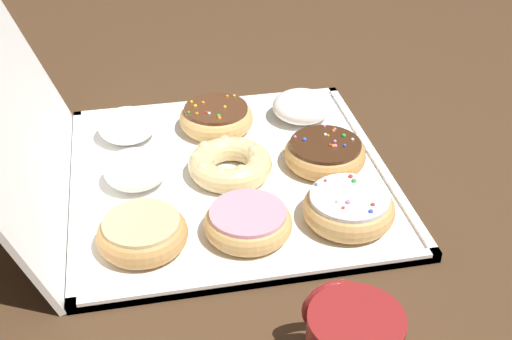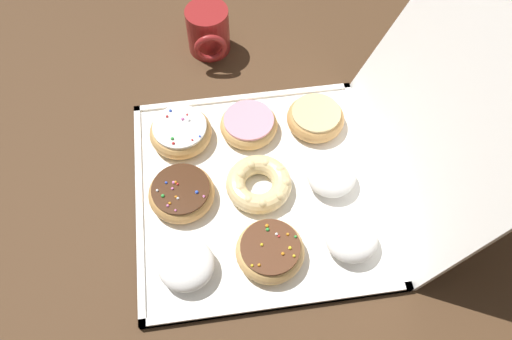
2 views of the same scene
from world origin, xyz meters
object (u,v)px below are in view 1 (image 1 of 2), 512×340
object	(u,v)px
donut_box	(231,178)
sprinkle_donut_5	(217,118)
pink_frosted_donut_3	(245,222)
glazed_ring_donut_6	(142,233)
powdered_filled_donut_7	(136,169)
powdered_filled_donut_8	(127,125)
sprinkle_donut_1	(324,151)
powdered_filled_donut_2	(302,106)
cruller_donut_4	(227,163)
sprinkle_donut_0	(349,208)

from	to	relation	value
donut_box	sprinkle_donut_5	bearing A→B (deg)	-0.44
pink_frosted_donut_3	sprinkle_donut_5	bearing A→B (deg)	-1.07
pink_frosted_donut_3	glazed_ring_donut_6	size ratio (longest dim) A/B	0.99
glazed_ring_donut_6	powdered_filled_donut_7	distance (m)	0.13
glazed_ring_donut_6	pink_frosted_donut_3	bearing A→B (deg)	-91.41
donut_box	powdered_filled_donut_8	world-z (taller)	powdered_filled_donut_8
pink_frosted_donut_3	sprinkle_donut_1	bearing A→B (deg)	-45.82
sprinkle_donut_5	glazed_ring_donut_6	world-z (taller)	sprinkle_donut_5
donut_box	sprinkle_donut_5	xyz separation A→B (m)	(0.13, -0.00, 0.02)
donut_box	glazed_ring_donut_6	bearing A→B (deg)	134.97
powdered_filled_donut_2	cruller_donut_4	size ratio (longest dim) A/B	0.79
sprinkle_donut_0	powdered_filled_donut_2	bearing A→B (deg)	-1.67
cruller_donut_4	powdered_filled_donut_2	bearing A→B (deg)	-47.21
powdered_filled_donut_8	sprinkle_donut_0	bearing A→B (deg)	-134.28
pink_frosted_donut_3	cruller_donut_4	xyz separation A→B (m)	(0.14, 0.00, 0.00)
sprinkle_donut_0	glazed_ring_donut_6	bearing A→B (deg)	89.47
sprinkle_donut_5	powdered_filled_donut_7	bearing A→B (deg)	133.61
sprinkle_donut_0	cruller_donut_4	bearing A→B (deg)	44.75
powdered_filled_donut_8	sprinkle_donut_1	bearing A→B (deg)	-114.31
sprinkle_donut_5	powdered_filled_donut_8	bearing A→B (deg)	90.73
donut_box	sprinkle_donut_0	size ratio (longest dim) A/B	3.73
sprinkle_donut_1	powdered_filled_donut_2	size ratio (longest dim) A/B	1.26
cruller_donut_4	powdered_filled_donut_7	size ratio (longest dim) A/B	1.35
glazed_ring_donut_6	sprinkle_donut_1	bearing A→B (deg)	-63.32
donut_box	cruller_donut_4	xyz separation A→B (m)	(0.00, 0.00, 0.02)
sprinkle_donut_0	cruller_donut_4	size ratio (longest dim) A/B	1.00
donut_box	sprinkle_donut_1	bearing A→B (deg)	-88.07
sprinkle_donut_0	glazed_ring_donut_6	distance (m)	0.26
powdered_filled_donut_2	cruller_donut_4	distance (m)	0.19
sprinkle_donut_1	pink_frosted_donut_3	distance (m)	0.19
donut_box	glazed_ring_donut_6	size ratio (longest dim) A/B	3.96
sprinkle_donut_0	pink_frosted_donut_3	xyz separation A→B (m)	(-0.00, 0.13, -0.00)
donut_box	powdered_filled_donut_7	xyz separation A→B (m)	(0.01, 0.13, 0.03)
sprinkle_donut_1	cruller_donut_4	world-z (taller)	sprinkle_donut_1
sprinkle_donut_0	pink_frosted_donut_3	bearing A→B (deg)	90.30
cruller_donut_4	sprinkle_donut_5	world-z (taller)	sprinkle_donut_5
cruller_donut_4	powdered_filled_donut_8	xyz separation A→B (m)	(0.12, 0.13, 0.00)
pink_frosted_donut_3	glazed_ring_donut_6	bearing A→B (deg)	88.59
sprinkle_donut_5	sprinkle_donut_0	bearing A→B (deg)	-153.73
powdered_filled_donut_8	pink_frosted_donut_3	bearing A→B (deg)	-153.06
pink_frosted_donut_3	powdered_filled_donut_7	xyz separation A→B (m)	(0.14, 0.12, 0.00)
sprinkle_donut_0	powdered_filled_donut_2	distance (m)	0.26
donut_box	cruller_donut_4	size ratio (longest dim) A/B	3.74
donut_box	glazed_ring_donut_6	world-z (taller)	glazed_ring_donut_6
pink_frosted_donut_3	glazed_ring_donut_6	xyz separation A→B (m)	(0.00, 0.12, 0.00)
cruller_donut_4	glazed_ring_donut_6	xyz separation A→B (m)	(-0.13, 0.12, 0.00)
sprinkle_donut_1	pink_frosted_donut_3	xyz separation A→B (m)	(-0.14, 0.14, -0.00)
sprinkle_donut_0	cruller_donut_4	distance (m)	0.19
donut_box	pink_frosted_donut_3	bearing A→B (deg)	178.31
pink_frosted_donut_3	sprinkle_donut_5	xyz separation A→B (m)	(0.26, -0.00, 0.00)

